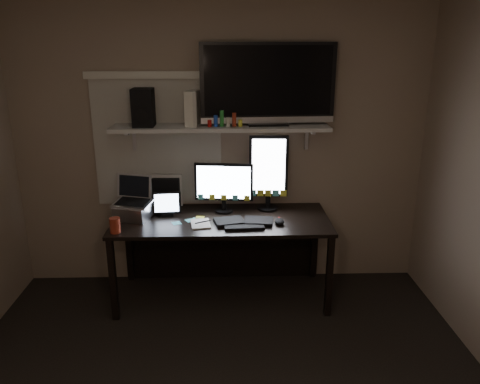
{
  "coord_description": "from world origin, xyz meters",
  "views": [
    {
      "loc": [
        0.04,
        -2.24,
        2.14
      ],
      "look_at": [
        0.15,
        1.25,
        1.02
      ],
      "focal_mm": 35.0,
      "sensor_mm": 36.0,
      "label": 1
    }
  ],
  "objects_px": {
    "speaker": "(143,108)",
    "game_console": "(193,108)",
    "monitor_landscape": "(224,187)",
    "tv": "(268,84)",
    "monitor_portrait": "(268,172)",
    "keyboard": "(244,221)",
    "mouse": "(279,221)",
    "cup": "(115,225)",
    "desk": "(222,232)",
    "laptop": "(132,199)",
    "tablet": "(167,204)"
  },
  "relations": [
    {
      "from": "monitor_landscape",
      "to": "mouse",
      "type": "relative_size",
      "value": 4.27
    },
    {
      "from": "keyboard",
      "to": "speaker",
      "type": "distance_m",
      "value": 1.24
    },
    {
      "from": "tv",
      "to": "speaker",
      "type": "height_order",
      "value": "tv"
    },
    {
      "from": "laptop",
      "to": "tv",
      "type": "relative_size",
      "value": 0.31
    },
    {
      "from": "monitor_portrait",
      "to": "keyboard",
      "type": "xyz_separation_m",
      "value": [
        -0.23,
        -0.34,
        -0.32
      ]
    },
    {
      "from": "mouse",
      "to": "tv",
      "type": "bearing_deg",
      "value": 97.06
    },
    {
      "from": "desk",
      "to": "tv",
      "type": "height_order",
      "value": "tv"
    },
    {
      "from": "monitor_portrait",
      "to": "cup",
      "type": "height_order",
      "value": "monitor_portrait"
    },
    {
      "from": "tablet",
      "to": "laptop",
      "type": "bearing_deg",
      "value": -172.41
    },
    {
      "from": "monitor_portrait",
      "to": "mouse",
      "type": "bearing_deg",
      "value": -76.98
    },
    {
      "from": "desk",
      "to": "tv",
      "type": "xyz_separation_m",
      "value": [
        0.39,
        0.1,
        1.26
      ]
    },
    {
      "from": "monitor_landscape",
      "to": "laptop",
      "type": "xyz_separation_m",
      "value": [
        -0.76,
        -0.15,
        -0.05
      ]
    },
    {
      "from": "mouse",
      "to": "speaker",
      "type": "xyz_separation_m",
      "value": [
        -1.1,
        0.32,
        0.88
      ]
    },
    {
      "from": "monitor_portrait",
      "to": "tv",
      "type": "height_order",
      "value": "tv"
    },
    {
      "from": "monitor_landscape",
      "to": "mouse",
      "type": "bearing_deg",
      "value": -27.01
    },
    {
      "from": "keyboard",
      "to": "mouse",
      "type": "distance_m",
      "value": 0.29
    },
    {
      "from": "monitor_landscape",
      "to": "keyboard",
      "type": "relative_size",
      "value": 1.04
    },
    {
      "from": "monitor_portrait",
      "to": "speaker",
      "type": "height_order",
      "value": "speaker"
    },
    {
      "from": "monitor_portrait",
      "to": "mouse",
      "type": "height_order",
      "value": "monitor_portrait"
    },
    {
      "from": "monitor_landscape",
      "to": "tv",
      "type": "bearing_deg",
      "value": 15.57
    },
    {
      "from": "speaker",
      "to": "laptop",
      "type": "bearing_deg",
      "value": -123.89
    },
    {
      "from": "tv",
      "to": "mouse",
      "type": "bearing_deg",
      "value": -81.02
    },
    {
      "from": "monitor_portrait",
      "to": "laptop",
      "type": "xyz_separation_m",
      "value": [
        -1.14,
        -0.21,
        -0.16
      ]
    },
    {
      "from": "speaker",
      "to": "desk",
      "type": "bearing_deg",
      "value": -5.49
    },
    {
      "from": "laptop",
      "to": "cup",
      "type": "height_order",
      "value": "laptop"
    },
    {
      "from": "game_console",
      "to": "monitor_landscape",
      "type": "bearing_deg",
      "value": 0.95
    },
    {
      "from": "desk",
      "to": "tablet",
      "type": "relative_size",
      "value": 7.5
    },
    {
      "from": "desk",
      "to": "monitor_landscape",
      "type": "bearing_deg",
      "value": 63.82
    },
    {
      "from": "mouse",
      "to": "laptop",
      "type": "bearing_deg",
      "value": 166.88
    },
    {
      "from": "desk",
      "to": "mouse",
      "type": "relative_size",
      "value": 15.29
    },
    {
      "from": "mouse",
      "to": "tv",
      "type": "relative_size",
      "value": 0.11
    },
    {
      "from": "speaker",
      "to": "game_console",
      "type": "bearing_deg",
      "value": 6.0
    },
    {
      "from": "desk",
      "to": "tv",
      "type": "distance_m",
      "value": 1.32
    },
    {
      "from": "keyboard",
      "to": "tv",
      "type": "height_order",
      "value": "tv"
    },
    {
      "from": "monitor_portrait",
      "to": "game_console",
      "type": "relative_size",
      "value": 2.36
    },
    {
      "from": "tablet",
      "to": "tv",
      "type": "xyz_separation_m",
      "value": [
        0.85,
        0.14,
        0.98
      ]
    },
    {
      "from": "mouse",
      "to": "cup",
      "type": "bearing_deg",
      "value": -179.53
    },
    {
      "from": "keyboard",
      "to": "mouse",
      "type": "relative_size",
      "value": 4.09
    },
    {
      "from": "monitor_portrait",
      "to": "keyboard",
      "type": "bearing_deg",
      "value": -120.72
    },
    {
      "from": "monitor_portrait",
      "to": "game_console",
      "type": "xyz_separation_m",
      "value": [
        -0.63,
        -0.0,
        0.56
      ]
    },
    {
      "from": "desk",
      "to": "keyboard",
      "type": "bearing_deg",
      "value": -52.17
    },
    {
      "from": "desk",
      "to": "mouse",
      "type": "height_order",
      "value": "mouse"
    },
    {
      "from": "keyboard",
      "to": "speaker",
      "type": "height_order",
      "value": "speaker"
    },
    {
      "from": "laptop",
      "to": "cup",
      "type": "xyz_separation_m",
      "value": [
        -0.09,
        -0.3,
        -0.11
      ]
    },
    {
      "from": "monitor_landscape",
      "to": "game_console",
      "type": "height_order",
      "value": "game_console"
    },
    {
      "from": "desk",
      "to": "speaker",
      "type": "relative_size",
      "value": 5.88
    },
    {
      "from": "monitor_landscape",
      "to": "laptop",
      "type": "height_order",
      "value": "monitor_landscape"
    },
    {
      "from": "desk",
      "to": "laptop",
      "type": "distance_m",
      "value": 0.82
    },
    {
      "from": "desk",
      "to": "monitor_landscape",
      "type": "relative_size",
      "value": 3.58
    },
    {
      "from": "keyboard",
      "to": "tv",
      "type": "distance_m",
      "value": 1.14
    }
  ]
}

